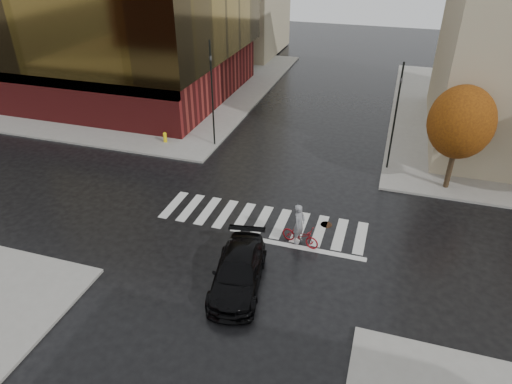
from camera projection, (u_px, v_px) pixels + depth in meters
ground at (259, 225)px, 25.31m from camera, size 120.00×120.00×0.00m
sidewalk_nw at (128, 82)px, 47.95m from camera, size 30.00×30.00×0.15m
crosswalk at (262, 220)px, 25.72m from camera, size 12.00×3.00×0.01m
office_glass at (88, 2)px, 41.56m from camera, size 27.00×19.00×16.00m
tree_ne_a at (461, 122)px, 26.52m from camera, size 3.80×3.80×6.50m
sedan at (238, 271)px, 20.77m from camera, size 2.99×5.61×1.55m
cyclist at (300, 231)px, 23.44m from camera, size 2.19×1.25×2.35m
traffic_light_nw at (212, 87)px, 32.03m from camera, size 0.23×0.21×7.59m
traffic_light_ne at (396, 111)px, 28.93m from camera, size 0.19×0.21×7.13m
fire_hydrant at (165, 137)px, 34.36m from camera, size 0.28×0.28×0.79m
manhole at (326, 225)px, 25.34m from camera, size 0.69×0.69×0.01m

